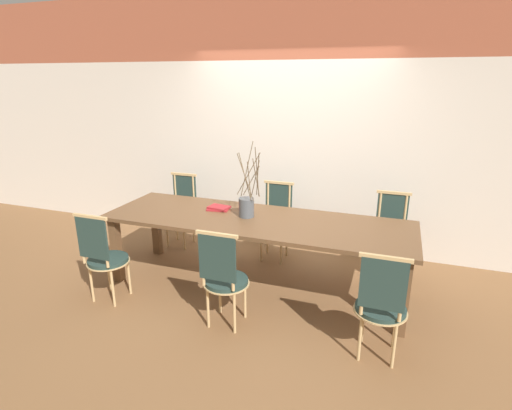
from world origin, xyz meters
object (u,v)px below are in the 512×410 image
object	(u,v)px
dining_table	(256,226)
book_stack	(219,208)
vase_centerpiece	(247,206)
chair_near_center	(381,304)
chair_far_center	(390,233)

from	to	relation	value
dining_table	book_stack	bearing A→B (deg)	162.85
vase_centerpiece	book_stack	distance (m)	0.41
chair_near_center	chair_far_center	size ratio (longest dim) A/B	1.00
dining_table	chair_far_center	world-z (taller)	chair_far_center
chair_near_center	vase_centerpiece	bearing A→B (deg)	150.06
vase_centerpiece	chair_far_center	bearing A→B (deg)	27.32
chair_near_center	book_stack	size ratio (longest dim) A/B	3.74
book_stack	dining_table	bearing A→B (deg)	-17.15
vase_centerpiece	dining_table	bearing A→B (deg)	-18.35
chair_far_center	book_stack	world-z (taller)	chair_far_center
dining_table	vase_centerpiece	distance (m)	0.24
dining_table	book_stack	xyz separation A→B (m)	(-0.49, 0.15, 0.10)
chair_far_center	book_stack	xyz separation A→B (m)	(-1.81, -0.63, 0.29)
vase_centerpiece	book_stack	size ratio (longest dim) A/B	3.07
vase_centerpiece	chair_near_center	bearing A→B (deg)	-29.94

